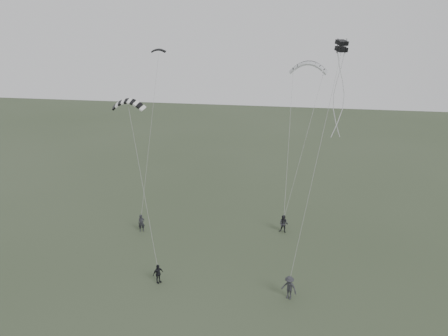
% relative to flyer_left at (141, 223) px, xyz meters
% --- Properties ---
extents(ground, '(140.00, 140.00, 0.00)m').
position_rel_flyer_left_xyz_m(ground, '(5.99, -5.53, -0.82)').
color(ground, '#34402A').
rests_on(ground, ground).
extents(flyer_left, '(0.71, 0.61, 1.65)m').
position_rel_flyer_left_xyz_m(flyer_left, '(0.00, 0.00, 0.00)').
color(flyer_left, black).
rests_on(flyer_left, ground).
extents(flyer_right, '(0.96, 0.82, 1.70)m').
position_rel_flyer_left_xyz_m(flyer_right, '(12.96, 2.06, 0.02)').
color(flyer_right, '#24242A').
rests_on(flyer_right, ground).
extents(flyer_center, '(0.83, 0.92, 1.50)m').
position_rel_flyer_left_xyz_m(flyer_center, '(4.15, -7.79, -0.07)').
color(flyer_center, black).
rests_on(flyer_center, ground).
extents(flyer_far, '(1.31, 1.08, 1.77)m').
position_rel_flyer_left_xyz_m(flyer_far, '(13.81, -8.08, 0.06)').
color(flyer_far, '#29292E').
rests_on(flyer_far, ground).
extents(kite_dark_small, '(1.43, 0.68, 0.55)m').
position_rel_flyer_left_xyz_m(kite_dark_small, '(0.36, 6.23, 15.15)').
color(kite_dark_small, black).
rests_on(kite_dark_small, flyer_left).
extents(kite_pale_large, '(3.75, 1.52, 1.68)m').
position_rel_flyer_left_xyz_m(kite_pale_large, '(14.44, 9.35, 13.84)').
color(kite_pale_large, '#A7AAAD').
rests_on(kite_pale_large, flyer_right).
extents(kite_striped, '(2.69, 1.03, 1.25)m').
position_rel_flyer_left_xyz_m(kite_striped, '(0.17, -1.57, 11.61)').
color(kite_striped, black).
rests_on(kite_striped, flyer_center).
extents(kite_box, '(1.00, 1.05, 0.86)m').
position_rel_flyer_left_xyz_m(kite_box, '(16.48, -2.10, 16.09)').
color(kite_box, black).
rests_on(kite_box, flyer_far).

